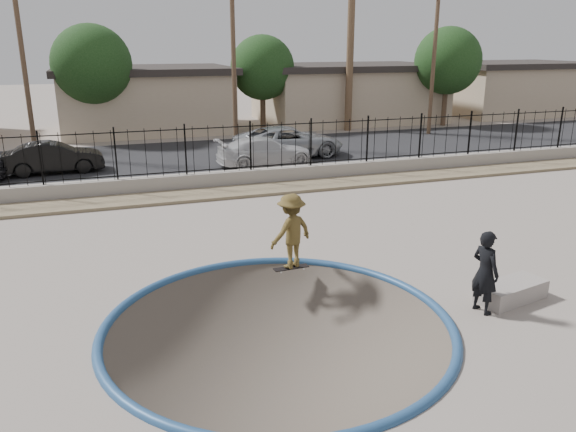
% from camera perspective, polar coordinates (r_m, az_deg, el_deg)
% --- Properties ---
extents(ground, '(120.00, 120.00, 2.20)m').
position_cam_1_polar(ground, '(23.60, -10.66, 1.05)').
color(ground, gray).
rests_on(ground, ground).
extents(bowl_pit, '(6.84, 6.84, 1.80)m').
position_cam_1_polar(bowl_pit, '(11.32, -0.99, -11.10)').
color(bowl_pit, '#51473E').
rests_on(bowl_pit, ground).
extents(coping_ring, '(7.04, 7.04, 0.20)m').
position_cam_1_polar(coping_ring, '(11.32, -0.99, -11.10)').
color(coping_ring, navy).
rests_on(coping_ring, ground).
extents(rock_strip, '(42.00, 1.60, 0.11)m').
position_cam_1_polar(rock_strip, '(20.62, -9.68, 2.07)').
color(rock_strip, '#927E60').
rests_on(rock_strip, ground).
extents(retaining_wall, '(42.00, 0.45, 0.60)m').
position_cam_1_polar(retaining_wall, '(21.61, -10.20, 3.42)').
color(retaining_wall, '#9E948B').
rests_on(retaining_wall, ground).
extents(fence, '(40.00, 0.04, 1.80)m').
position_cam_1_polar(fence, '(21.36, -10.37, 6.54)').
color(fence, black).
rests_on(fence, retaining_wall).
extents(street, '(90.00, 8.00, 0.04)m').
position_cam_1_polar(street, '(28.17, -12.30, 5.92)').
color(street, black).
rests_on(street, ground).
extents(house_center, '(10.60, 8.60, 3.90)m').
position_cam_1_polar(house_center, '(37.27, -14.30, 11.53)').
color(house_center, tan).
rests_on(house_center, ground).
extents(house_east, '(12.60, 8.60, 3.90)m').
position_cam_1_polar(house_east, '(40.86, 6.10, 12.41)').
color(house_east, tan).
rests_on(house_east, ground).
extents(house_east_far, '(11.60, 8.60, 3.90)m').
position_cam_1_polar(house_east_far, '(48.39, 21.70, 12.07)').
color(house_east_far, tan).
rests_on(house_east_far, ground).
extents(palm_right, '(2.30, 2.30, 10.30)m').
position_cam_1_polar(palm_right, '(35.84, 6.47, 20.30)').
color(palm_right, brown).
rests_on(palm_right, ground).
extents(utility_pole_left, '(1.70, 0.24, 9.00)m').
position_cam_1_polar(utility_pole_left, '(29.65, -25.35, 14.39)').
color(utility_pole_left, '#473323').
rests_on(utility_pole_left, ground).
extents(utility_pole_mid, '(1.70, 0.24, 9.50)m').
position_cam_1_polar(utility_pole_mid, '(30.32, -5.57, 16.41)').
color(utility_pole_mid, '#473323').
rests_on(utility_pole_mid, ground).
extents(utility_pole_right, '(1.70, 0.24, 9.00)m').
position_cam_1_polar(utility_pole_right, '(35.09, 14.64, 15.65)').
color(utility_pole_right, '#473323').
rests_on(utility_pole_right, ground).
extents(street_tree_left, '(4.32, 4.32, 6.36)m').
position_cam_1_polar(street_tree_left, '(33.51, -19.31, 14.32)').
color(street_tree_left, '#473323').
rests_on(street_tree_left, ground).
extents(street_tree_mid, '(3.96, 3.96, 5.83)m').
position_cam_1_polar(street_tree_mid, '(35.95, -2.62, 14.81)').
color(street_tree_mid, '#473323').
rests_on(street_tree_mid, ground).
extents(street_tree_right, '(4.32, 4.32, 6.36)m').
position_cam_1_polar(street_tree_right, '(39.26, 15.94, 14.92)').
color(street_tree_right, '#473323').
rests_on(street_tree_right, ground).
extents(skater, '(1.36, 1.08, 1.84)m').
position_cam_1_polar(skater, '(13.55, 0.33, -1.93)').
color(skater, olive).
rests_on(skater, ground).
extents(skateboard, '(0.90, 0.27, 0.08)m').
position_cam_1_polar(skateboard, '(13.85, 0.32, -5.28)').
color(skateboard, black).
rests_on(skateboard, ground).
extents(videographer, '(0.54, 0.71, 1.77)m').
position_cam_1_polar(videographer, '(12.19, 19.39, -5.39)').
color(videographer, black).
rests_on(videographer, ground).
extents(concrete_ledge, '(1.71, 1.02, 0.40)m').
position_cam_1_polar(concrete_ledge, '(13.21, 21.73, -7.12)').
color(concrete_ledge, gray).
rests_on(concrete_ledge, ground).
extents(car_b, '(4.08, 1.62, 1.32)m').
position_cam_1_polar(car_b, '(25.83, -22.69, 5.50)').
color(car_b, black).
rests_on(car_b, street).
extents(car_c, '(4.44, 1.94, 1.27)m').
position_cam_1_polar(car_c, '(25.34, -2.33, 6.57)').
color(car_c, silver).
rests_on(car_c, street).
extents(car_d, '(5.38, 2.61, 1.47)m').
position_cam_1_polar(car_d, '(27.32, 0.07, 7.58)').
color(car_d, '#999CA1').
rests_on(car_d, street).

